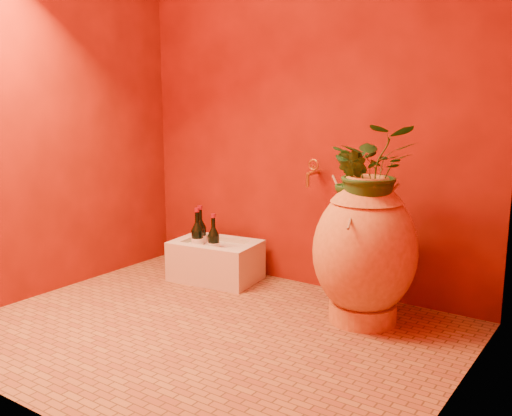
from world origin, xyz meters
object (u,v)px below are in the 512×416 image
Objects in this scene: wine_bottle_c at (200,237)px; wine_bottle_b at (197,240)px; wine_bottle_a at (214,245)px; stone_basin at (216,261)px; wall_tap at (312,172)px; amphora at (365,250)px.

wine_bottle_b is at bearing -64.13° from wine_bottle_c.
wine_bottle_b is (-0.15, 0.01, 0.01)m from wine_bottle_a.
wine_bottle_c is at bearing 171.38° from stone_basin.
stone_basin is 3.62× the size of wall_tap.
amphora reaches higher than wine_bottle_c.
wine_bottle_b is at bearing 177.25° from amphora.
wine_bottle_b is 0.08m from wine_bottle_c.
wine_bottle_c is (-0.15, 0.02, 0.14)m from stone_basin.
wall_tap is (0.78, 0.17, 0.50)m from wine_bottle_c.
wine_bottle_a is 1.92× the size of wall_tap.
wine_bottle_c is 2.05× the size of wall_tap.
wall_tap is at bearing 17.01° from stone_basin.
stone_basin is (-1.13, 0.11, -0.28)m from amphora.
wine_bottle_b is at bearing -156.48° from stone_basin.
wine_bottle_c is at bearing -167.79° from wall_tap.
wine_bottle_a reaches higher than stone_basin.
wine_bottle_c is at bearing 155.57° from wine_bottle_a.
wine_bottle_b is 0.93m from wall_tap.
wall_tap reaches higher than wine_bottle_c.
wine_bottle_b reaches higher than wine_bottle_a.
wall_tap is (-0.50, 0.30, 0.36)m from amphora.
stone_basin is at bearing 23.52° from wine_bottle_b.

